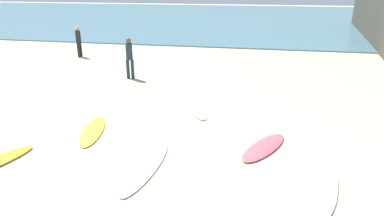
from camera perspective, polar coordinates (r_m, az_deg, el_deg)
ground_plane at (r=7.26m, az=-6.72°, el=-13.35°), size 120.00×120.00×0.00m
ocean_water at (r=41.91m, az=8.89°, el=14.78°), size 120.00×40.00×0.08m
surfboard_0 at (r=10.09m, az=-16.23°, el=-3.68°), size 1.07×2.17×0.07m
surfboard_1 at (r=11.40m, az=0.65°, el=-0.03°), size 1.34×2.19×0.07m
surfboard_2 at (r=7.63m, az=21.21°, el=-12.67°), size 1.04×2.30×0.06m
surfboard_3 at (r=7.97m, az=-7.71°, el=-9.76°), size 0.71×2.53×0.07m
surfboard_4 at (r=8.96m, az=11.97°, el=-6.43°), size 1.42×2.03×0.08m
beachgoer_near at (r=15.07m, az=-10.43°, el=8.55°), size 0.34×0.33×1.78m
beachgoer_mid at (r=20.31m, az=-18.46°, el=10.69°), size 0.32×0.34×1.68m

